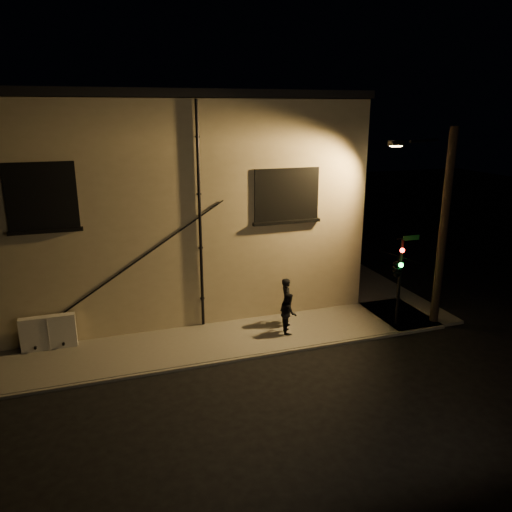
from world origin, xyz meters
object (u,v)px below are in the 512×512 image
object	(u,v)px
pedestrian_b	(289,313)
streetlamp_pole	(441,225)
utility_cabinet	(48,332)
traffic_signal	(398,267)
pedestrian_a	(287,301)

from	to	relation	value
pedestrian_b	streetlamp_pole	bearing A→B (deg)	-84.36
pedestrian_b	streetlamp_pole	distance (m)	6.58
utility_cabinet	pedestrian_b	distance (m)	8.48
traffic_signal	utility_cabinet	bearing A→B (deg)	170.11
utility_cabinet	pedestrian_b	xyz separation A→B (m)	(8.36, -1.40, 0.17)
pedestrian_a	streetlamp_pole	xyz separation A→B (m)	(5.54, -1.52, 2.94)
utility_cabinet	pedestrian_b	size ratio (longest dim) A/B	1.19
utility_cabinet	pedestrian_b	world-z (taller)	pedestrian_b
utility_cabinet	pedestrian_a	xyz separation A→B (m)	(8.57, -0.68, 0.33)
utility_cabinet	pedestrian_b	bearing A→B (deg)	-9.47
utility_cabinet	streetlamp_pole	distance (m)	14.65
pedestrian_a	traffic_signal	xyz separation A→B (m)	(3.83, -1.48, 1.43)
utility_cabinet	streetlamp_pole	world-z (taller)	streetlamp_pole
pedestrian_a	traffic_signal	world-z (taller)	traffic_signal
pedestrian_a	pedestrian_b	xyz separation A→B (m)	(-0.21, -0.72, -0.16)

